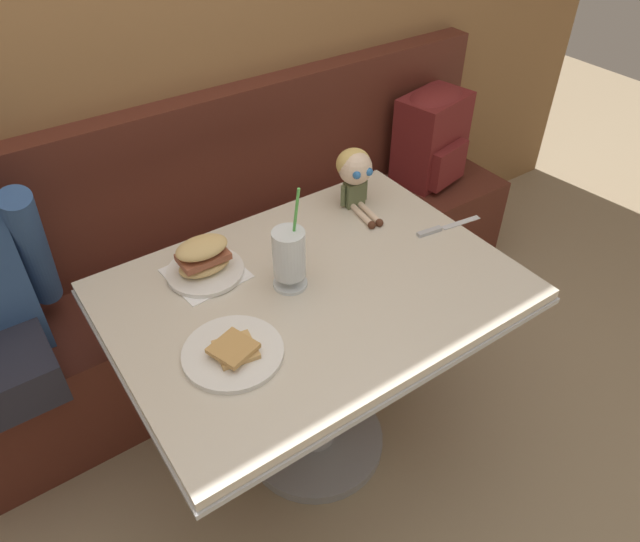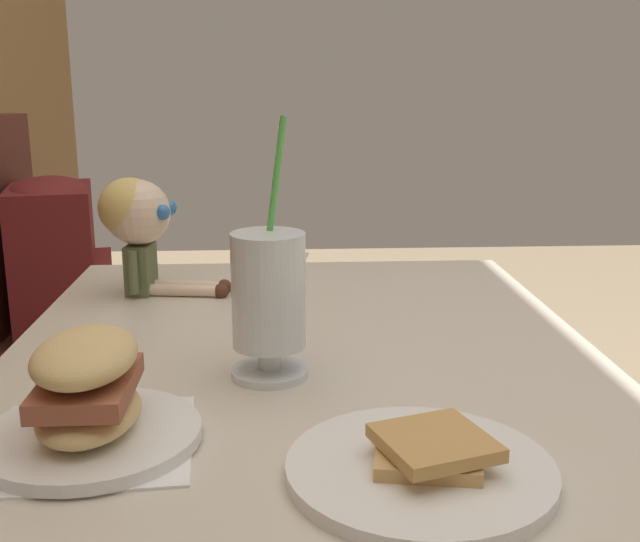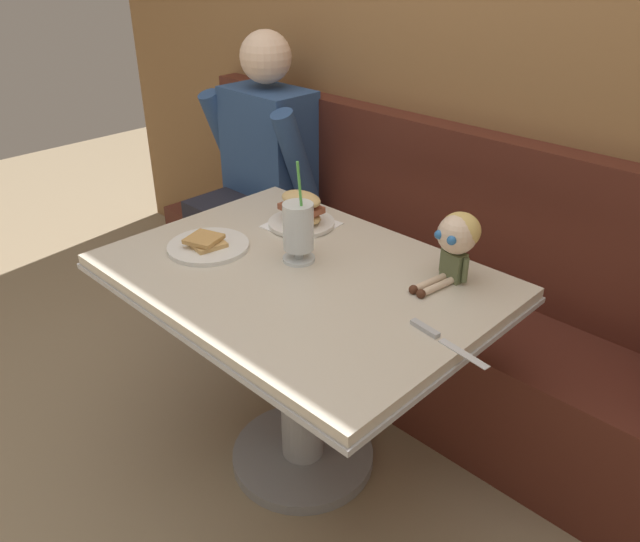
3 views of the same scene
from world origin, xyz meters
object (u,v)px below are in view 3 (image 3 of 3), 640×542
Objects in this scene: toast_plate at (208,245)px; sandwich_plate at (301,213)px; butter_knife at (435,335)px; diner_patron at (263,158)px; seated_doll at (457,238)px; milkshake_glass at (298,230)px.

sandwich_plate is (0.08, 0.32, 0.03)m from toast_plate.
diner_patron is at bearing 155.94° from butter_knife.
toast_plate is 0.75m from seated_doll.
milkshake_glass is at bearing -45.87° from sandwich_plate.
seated_doll is at bearing 116.04° from butter_knife.
diner_patron reaches higher than butter_knife.
toast_plate is at bearing -150.57° from seated_doll.
diner_patron reaches higher than sandwich_plate.
butter_knife is (0.69, -0.22, -0.04)m from sandwich_plate.
diner_patron reaches higher than toast_plate.
sandwich_plate is at bearing -30.47° from diner_patron.
seated_doll is 1.22m from diner_patron.
sandwich_plate is at bearing 75.55° from toast_plate.
seated_doll is (-0.13, 0.27, 0.12)m from butter_knife.
diner_patron is (-0.78, 0.54, -0.10)m from milkshake_glass.
milkshake_glass is at bearing -34.44° from diner_patron.
toast_plate is 0.78m from butter_knife.
diner_patron is (-1.17, 0.32, -0.13)m from seated_doll.
diner_patron is at bearing 164.95° from seated_doll.
sandwich_plate reaches higher than butter_knife.
toast_plate is at bearing -172.82° from butter_knife.
milkshake_glass is 0.45m from seated_doll.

